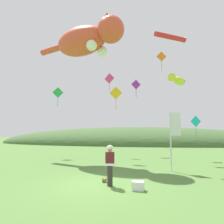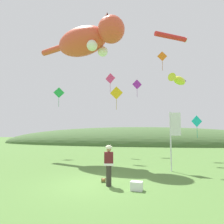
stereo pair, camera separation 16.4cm
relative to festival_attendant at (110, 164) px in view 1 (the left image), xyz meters
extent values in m
plane|color=#517A38|center=(-0.61, 0.10, -0.95)|extent=(120.00, 120.00, 0.00)
ellipsoid|color=#426033|center=(-0.61, 28.99, -0.95)|extent=(54.13, 15.31, 6.27)
cylinder|color=#332D28|center=(0.00, 0.00, -0.51)|extent=(0.24, 0.24, 0.88)
cube|color=#59191E|center=(0.00, 0.00, 0.23)|extent=(0.43, 0.30, 0.60)
cube|color=white|center=(0.00, 0.00, -0.01)|extent=(0.46, 0.33, 0.10)
sphere|color=tan|center=(0.00, 0.00, 0.64)|extent=(0.20, 0.20, 0.20)
cylinder|color=beige|center=(0.00, 0.00, 0.73)|extent=(0.30, 0.30, 0.09)
cylinder|color=beige|center=(0.00, 0.00, 0.79)|extent=(0.20, 0.20, 0.07)
cylinder|color=olive|center=(-0.37, 0.57, -0.85)|extent=(0.15, 0.16, 0.16)
cylinder|color=brown|center=(-0.44, 0.57, -0.85)|extent=(0.02, 0.22, 0.22)
cylinder|color=brown|center=(-0.29, 0.57, -0.85)|extent=(0.02, 0.22, 0.22)
cube|color=white|center=(1.25, -0.44, -0.80)|extent=(0.51, 0.37, 0.30)
cube|color=white|center=(1.25, -0.44, -0.62)|extent=(0.52, 0.38, 0.06)
cylinder|color=silver|center=(3.08, 3.81, 0.84)|extent=(0.08, 0.08, 3.59)
cube|color=white|center=(3.40, 3.81, 1.88)|extent=(0.60, 0.03, 1.40)
ellipsoid|color=#E04C33|center=(-4.09, 7.79, 9.53)|extent=(5.85, 4.52, 2.48)
ellipsoid|color=white|center=(-3.86, 7.69, 9.08)|extent=(3.70, 2.69, 1.36)
sphere|color=#E04C33|center=(-1.13, 6.54, 9.77)|extent=(2.23, 2.23, 2.23)
cone|color=#4E1A11|center=(-0.89, 7.11, 10.58)|extent=(1.04, 1.04, 0.74)
cone|color=#4E1A11|center=(-1.37, 5.98, 10.58)|extent=(1.04, 1.04, 0.74)
sphere|color=white|center=(-2.12, 7.77, 8.47)|extent=(0.89, 0.89, 0.89)
sphere|color=white|center=(-2.70, 6.39, 8.47)|extent=(0.89, 0.89, 0.89)
cylinder|color=#E04C33|center=(-7.74, 9.32, 9.65)|extent=(2.74, 1.60, 0.59)
ellipsoid|color=yellow|center=(3.99, 5.72, 5.03)|extent=(1.31, 1.68, 0.56)
cone|color=yellow|center=(3.47, 4.80, 5.03)|extent=(0.74, 0.73, 0.56)
cone|color=yellow|center=(4.02, 5.76, 5.27)|extent=(0.36, 0.36, 0.26)
sphere|color=black|center=(4.42, 6.07, 5.08)|extent=(0.13, 0.13, 0.13)
cylinder|color=red|center=(3.54, 6.13, 8.54)|extent=(2.52, 1.76, 0.36)
torus|color=white|center=(4.70, 6.86, 8.54)|extent=(0.28, 0.40, 0.44)
cube|color=#E53F8C|center=(-2.27, 12.04, 7.16)|extent=(1.14, 0.35, 1.18)
cylinder|color=black|center=(-2.27, 12.05, 7.16)|extent=(0.77, 0.24, 0.02)
cube|color=#A02C62|center=(-2.27, 12.04, 6.12)|extent=(0.03, 0.02, 0.90)
cube|color=purple|center=(0.57, 12.98, 6.60)|extent=(1.03, 0.45, 1.11)
cylinder|color=black|center=(0.57, 12.99, 6.60)|extent=(0.69, 0.31, 0.02)
cube|color=#6B1A7C|center=(0.57, 12.98, 5.59)|extent=(0.03, 0.02, 0.90)
cube|color=yellow|center=(-0.92, 7.87, 4.72)|extent=(1.14, 0.07, 1.14)
cylinder|color=black|center=(-0.92, 7.88, 4.72)|extent=(0.76, 0.05, 0.02)
cube|color=#A98511|center=(-0.92, 7.87, 3.70)|extent=(0.03, 0.01, 0.90)
cube|color=#19BFBF|center=(5.80, 9.13, 2.28)|extent=(0.94, 0.36, 1.00)
cylinder|color=black|center=(5.80, 9.15, 2.28)|extent=(0.63, 0.25, 0.02)
cube|color=#118585|center=(5.80, 9.13, 1.33)|extent=(0.03, 0.02, 0.90)
cube|color=green|center=(-7.15, 9.80, 5.34)|extent=(1.02, 0.44, 1.10)
cylinder|color=black|center=(-7.15, 9.81, 5.34)|extent=(0.69, 0.30, 0.02)
cube|color=#1A7C35|center=(-7.15, 9.80, 4.34)|extent=(0.03, 0.02, 0.90)
cube|color=orange|center=(3.12, 9.62, 8.37)|extent=(0.92, 0.19, 0.94)
cylinder|color=black|center=(3.12, 9.63, 8.37)|extent=(0.62, 0.13, 0.02)
cube|color=#A95011|center=(3.12, 9.62, 7.45)|extent=(0.03, 0.01, 0.90)
camera|label=1|loc=(1.62, -8.89, 1.47)|focal=32.00mm
camera|label=2|loc=(1.78, -8.86, 1.47)|focal=32.00mm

